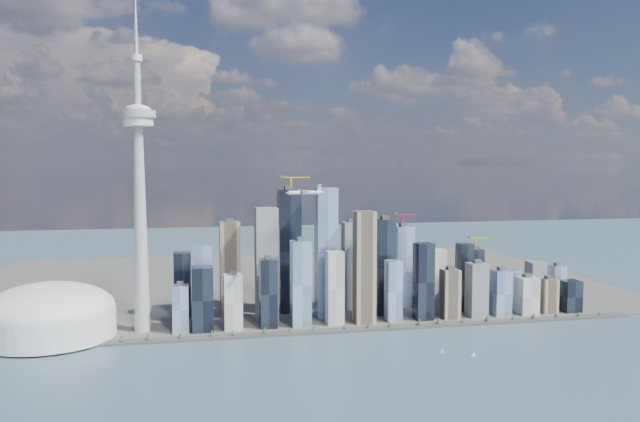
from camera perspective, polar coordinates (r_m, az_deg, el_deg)
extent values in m
plane|color=#35515D|center=(809.63, 4.83, -15.62)|extent=(4000.00, 4000.00, 0.00)
cube|color=#383838|center=(1039.94, 0.87, -10.92)|extent=(1100.00, 22.00, 4.00)
cube|color=#4C4C47|center=(1471.56, -2.94, -6.38)|extent=(1400.00, 900.00, 3.00)
cylinder|color=#3F2D1E|center=(1048.94, -26.01, -11.06)|extent=(1.00, 1.00, 2.40)
cone|color=#1C4E23|center=(1048.01, -26.02, -10.87)|extent=(7.20, 7.20, 8.00)
cylinder|color=#3F2D1E|center=(1030.89, -21.25, -11.18)|extent=(1.00, 1.00, 2.40)
cone|color=#1C4E23|center=(1029.94, -21.26, -10.99)|extent=(7.20, 7.20, 8.00)
cylinder|color=#3F2D1E|center=(1019.91, -16.36, -11.23)|extent=(1.00, 1.00, 2.40)
cone|color=#1C4E23|center=(1018.96, -16.36, -11.03)|extent=(7.20, 7.20, 8.00)
cylinder|color=#3F2D1E|center=(1016.23, -11.39, -11.19)|extent=(1.00, 1.00, 2.40)
cone|color=#1C4E23|center=(1015.27, -11.39, -11.00)|extent=(7.20, 7.20, 8.00)
cylinder|color=#3F2D1E|center=(1019.93, -6.42, -11.07)|extent=(1.00, 1.00, 2.40)
cone|color=#1C4E23|center=(1018.98, -6.42, -10.88)|extent=(7.20, 7.20, 8.00)
cylinder|color=#3F2D1E|center=(1030.93, -1.53, -10.88)|extent=(1.00, 1.00, 2.40)
cone|color=#1C4E23|center=(1029.98, -1.53, -10.69)|extent=(7.20, 7.20, 8.00)
cylinder|color=#3F2D1E|center=(1048.99, 3.22, -10.61)|extent=(1.00, 1.00, 2.40)
cone|color=#1C4E23|center=(1048.07, 3.22, -10.42)|extent=(7.20, 7.20, 8.00)
cylinder|color=#3F2D1E|center=(1073.77, 7.77, -10.29)|extent=(1.00, 1.00, 2.40)
cone|color=#1C4E23|center=(1072.87, 7.77, -10.11)|extent=(7.20, 7.20, 8.00)
cylinder|color=#3F2D1E|center=(1104.81, 12.08, -9.93)|extent=(1.00, 1.00, 2.40)
cone|color=#1C4E23|center=(1103.93, 12.08, -9.75)|extent=(7.20, 7.20, 8.00)
cylinder|color=#3F2D1E|center=(1141.60, 16.12, -9.54)|extent=(1.00, 1.00, 2.40)
cone|color=#1C4E23|center=(1140.75, 16.12, -9.36)|extent=(7.20, 7.20, 8.00)
cylinder|color=#3F2D1E|center=(1183.60, 19.88, -9.13)|extent=(1.00, 1.00, 2.40)
cone|color=#1C4E23|center=(1182.78, 19.89, -8.96)|extent=(7.20, 7.20, 8.00)
cylinder|color=#3F2D1E|center=(1230.28, 23.37, -8.72)|extent=(1.00, 1.00, 2.40)
cone|color=#1C4E23|center=(1229.49, 23.37, -8.56)|extent=(7.20, 7.20, 8.00)
cube|color=black|center=(1043.05, -10.51, -7.90)|extent=(34.00, 34.00, 105.75)
cube|color=#748BB0|center=(1089.12, -10.58, -6.61)|extent=(30.00, 30.00, 134.59)
cube|color=beige|center=(1046.60, -7.74, -8.23)|extent=(30.00, 30.00, 91.33)
cube|color=tan|center=(1142.07, -8.12, -5.20)|extent=(36.00, 36.00, 168.24)
cube|color=slate|center=(1090.32, -5.06, -4.87)|extent=(38.00, 38.00, 197.08)
cube|color=black|center=(1049.00, -4.73, -7.51)|extent=(28.00, 28.00, 115.37)
cube|color=#748BB0|center=(1053.94, -1.74, -6.64)|extent=(32.00, 32.00, 144.21)
cube|color=black|center=(1149.34, -2.64, -3.65)|extent=(40.00, 40.00, 225.93)
cube|color=#748BB0|center=(1105.47, 0.62, -3.84)|extent=(36.00, 36.00, 230.73)
cube|color=beige|center=(1066.41, 1.19, -7.03)|extent=(28.00, 28.00, 124.98)
cube|color=tan|center=(1073.61, 4.07, -5.14)|extent=(34.00, 34.00, 192.28)
cube|color=slate|center=(1176.02, 2.68, -5.00)|extent=(30.00, 30.00, 163.44)
cube|color=black|center=(1138.04, 6.07, -5.10)|extent=(32.00, 32.00, 173.05)
cube|color=#748BB0|center=(1097.49, 6.85, -7.25)|extent=(26.00, 26.00, 105.75)
cube|color=black|center=(1111.30, 9.32, -6.37)|extent=(30.00, 30.00, 134.59)
cube|color=#748BB0|center=(1206.71, 7.54, -5.03)|extent=(34.00, 34.00, 153.82)
cube|color=beige|center=(1176.92, 10.73, -6.26)|extent=(28.00, 28.00, 115.37)
cube|color=tan|center=(1134.54, 11.68, -7.42)|extent=(30.00, 30.00, 86.52)
cube|color=slate|center=(1153.98, 13.98, -7.01)|extent=(32.00, 32.00, 96.14)
cube|color=black|center=(1195.73, 12.96, -5.89)|extent=(26.00, 26.00, 124.98)
cube|color=#748BB0|center=(1177.56, 16.19, -7.19)|extent=(30.00, 30.00, 81.72)
cube|color=black|center=(1267.38, 13.98, -5.77)|extent=(28.00, 28.00, 105.75)
cube|color=#748BB0|center=(1245.00, 17.16, -6.81)|extent=(30.00, 30.00, 72.10)
cube|color=beige|center=(1202.81, 18.31, -7.34)|extent=(34.00, 34.00, 67.30)
cube|color=tan|center=(1226.05, 20.14, -7.28)|extent=(28.00, 28.00, 62.49)
cube|color=slate|center=(1265.67, 18.96, -6.33)|extent=(30.00, 30.00, 86.52)
cube|color=black|center=(1250.48, 21.91, -7.22)|extent=(32.00, 32.00, 57.68)
cube|color=#748BB0|center=(1289.77, 20.69, -6.40)|extent=(26.00, 26.00, 76.91)
cube|color=black|center=(1145.06, -12.64, -6.59)|extent=(30.00, 30.00, 115.37)
cube|color=#748BB0|center=(1046.32, -12.72, -8.71)|extent=(26.00, 26.00, 76.91)
cube|color=gold|center=(1138.59, -2.67, 2.54)|extent=(3.00, 3.00, 22.00)
cube|color=gold|center=(1139.60, -2.26, 3.10)|extent=(55.00, 2.20, 2.20)
cube|color=#383838|center=(1135.80, -3.49, 3.19)|extent=(6.00, 4.00, 4.00)
cube|color=#A61727|center=(1195.49, 7.58, -0.87)|extent=(3.00, 3.00, 22.00)
cube|color=#A61727|center=(1196.92, 7.91, -0.34)|extent=(48.00, 2.20, 2.20)
cube|color=#383838|center=(1189.73, 6.93, -0.26)|extent=(6.00, 4.00, 4.00)
cube|color=gold|center=(1257.80, 14.03, -2.90)|extent=(3.00, 3.00, 22.00)
cube|color=gold|center=(1259.39, 14.32, -2.39)|extent=(45.00, 2.20, 2.20)
cube|color=#383838|center=(1250.48, 13.49, -2.33)|extent=(6.00, 4.00, 4.00)
cone|color=#A7A6A1|center=(1047.68, -16.10, -1.46)|extent=(26.00, 26.00, 340.00)
cylinder|color=silver|center=(1044.57, -16.31, 7.86)|extent=(48.00, 48.00, 14.00)
cylinder|color=#A7A6A1|center=(1045.40, -16.32, 8.51)|extent=(56.00, 56.00, 12.00)
ellipsoid|color=silver|center=(1046.02, -16.33, 8.95)|extent=(40.00, 40.00, 14.00)
cylinder|color=#A7A6A1|center=(1050.06, -16.38, 11.12)|extent=(11.00, 11.00, 80.00)
cylinder|color=silver|center=(1055.60, -16.43, 13.28)|extent=(18.00, 18.00, 10.00)
cone|color=silver|center=(1066.26, -16.50, 16.36)|extent=(7.00, 7.00, 105.00)
cylinder|color=silver|center=(1082.86, -23.48, -9.42)|extent=(200.00, 200.00, 44.00)
ellipsoid|color=silver|center=(1077.95, -23.52, -8.28)|extent=(200.00, 200.00, 84.00)
cylinder|color=silver|center=(966.16, -1.47, 1.70)|extent=(51.75, 14.12, 6.32)
cone|color=silver|center=(957.83, -2.98, 1.67)|extent=(7.80, 7.31, 6.32)
cone|color=silver|center=(975.48, 0.07, 1.73)|extent=(10.73, 7.76, 6.32)
cube|color=silver|center=(965.36, -1.58, 1.90)|extent=(16.29, 55.90, 0.99)
cylinder|color=silver|center=(955.16, -1.37, 1.77)|extent=(11.29, 5.18, 3.56)
cylinder|color=silver|center=(975.72, -1.78, 1.83)|extent=(11.29, 5.18, 3.56)
cylinder|color=#3F3F3F|center=(953.25, -1.70, 1.77)|extent=(1.50, 7.86, 7.91)
cylinder|color=#3F3F3F|center=(973.84, -2.12, 1.82)|extent=(1.50, 7.86, 7.91)
cube|color=silver|center=(974.17, -0.09, 2.09)|extent=(5.59, 1.63, 10.87)
cube|color=silver|center=(973.96, -0.09, 2.42)|extent=(7.02, 18.24, 0.69)
cube|color=white|center=(943.49, 13.83, -12.77)|extent=(6.08, 1.97, 0.80)
cylinder|color=#999999|center=(942.14, 13.84, -12.50)|extent=(0.24, 0.24, 9.05)
cube|color=white|center=(950.18, 11.06, -12.60)|extent=(6.70, 4.19, 0.86)
cylinder|color=#999999|center=(948.76, 11.07, -12.31)|extent=(0.26, 0.26, 9.66)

